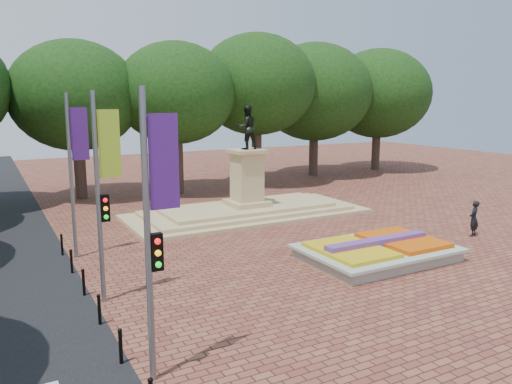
# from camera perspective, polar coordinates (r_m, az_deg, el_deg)

# --- Properties ---
(ground) EXTENTS (90.00, 90.00, 0.00)m
(ground) POSITION_cam_1_polar(r_m,az_deg,el_deg) (22.94, 8.38, -6.62)
(ground) COLOR brown
(ground) RESTS_ON ground
(flower_bed) EXTENTS (6.30, 4.30, 0.91)m
(flower_bed) POSITION_cam_1_polar(r_m,az_deg,el_deg) (22.01, 13.71, -6.52)
(flower_bed) COLOR gray
(flower_bed) RESTS_ON ground
(monument) EXTENTS (14.00, 6.00, 6.40)m
(monument) POSITION_cam_1_polar(r_m,az_deg,el_deg) (29.30, -1.03, -0.99)
(monument) COLOR tan
(monument) RESTS_ON ground
(tree_row_back) EXTENTS (44.80, 8.80, 10.43)m
(tree_row_back) POSITION_cam_1_polar(r_m,az_deg,el_deg) (38.74, -4.95, 10.38)
(tree_row_back) COLOR #37261E
(tree_row_back) RESTS_ON ground
(banner_poles) EXTENTS (0.88, 11.17, 7.00)m
(banner_poles) POSITION_cam_1_polar(r_m,az_deg,el_deg) (16.69, -17.03, 0.29)
(banner_poles) COLOR slate
(banner_poles) RESTS_ON ground
(bollard_row) EXTENTS (0.12, 13.12, 0.98)m
(bollard_row) POSITION_cam_1_polar(r_m,az_deg,el_deg) (17.28, -18.35, -11.00)
(bollard_row) COLOR black
(bollard_row) RESTS_ON ground
(pedestrian) EXTENTS (0.77, 0.65, 1.79)m
(pedestrian) POSITION_cam_1_polar(r_m,az_deg,el_deg) (27.11, 23.63, -2.78)
(pedestrian) COLOR black
(pedestrian) RESTS_ON ground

